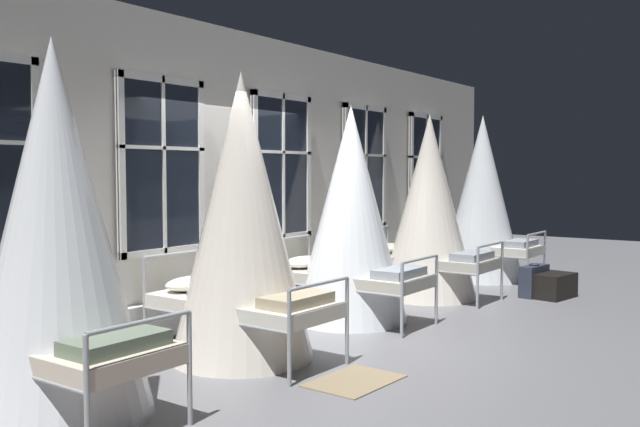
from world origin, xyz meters
name	(u,v)px	position (x,y,z in m)	size (l,w,h in m)	color
ground	(307,338)	(0.00, 0.00, 0.00)	(25.97, 25.97, 0.00)	slate
back_wall_with_windows	(222,177)	(0.00, 1.23, 1.70)	(13.99, 0.10, 3.39)	silver
window_bank	(230,234)	(0.00, 1.11, 1.05)	(10.84, 0.10, 2.66)	black
cot_second	(56,235)	(-2.90, 0.07, 1.31)	(1.35, 1.86, 2.72)	#9EA3A8
cot_third	(242,221)	(-0.97, 0.04, 1.30)	(1.35, 1.87, 2.69)	#9EA3A8
cot_fourth	(351,217)	(1.00, 0.12, 1.23)	(1.35, 1.87, 2.54)	#9EA3A8
cot_fifth	(429,209)	(2.92, 0.07, 1.24)	(1.35, 1.86, 2.56)	#9EA3A8
cot_sixth	(482,200)	(4.91, 0.12, 1.29)	(1.35, 1.86, 2.67)	#9EA3A8
rug_third	(355,381)	(-0.97, -1.22, 0.01)	(0.80, 0.56, 0.01)	#8E7A5B
suitcase_dark	(534,281)	(3.85, -1.12, 0.22)	(0.58, 0.28, 0.47)	#2D3342
travel_trunk	(554,286)	(3.89, -1.38, 0.17)	(0.64, 0.40, 0.34)	black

